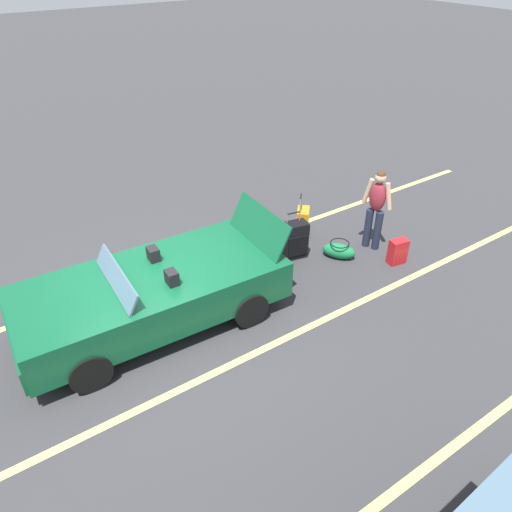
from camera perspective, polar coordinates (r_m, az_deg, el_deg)
name	(u,v)px	position (r m, az deg, el deg)	size (l,w,h in m)	color
ground_plane	(157,322)	(8.15, -11.51, -7.58)	(80.00, 80.00, 0.00)	#333335
lot_line_near	(129,284)	(9.07, -14.66, -3.25)	(18.00, 0.12, 0.01)	#EAE066
lot_line_mid	(201,380)	(7.16, -6.49, -14.23)	(18.00, 0.12, 0.01)	#EAE066
convertible_car	(141,297)	(7.74, -13.36, -4.75)	(4.25, 1.97, 1.51)	#0F4C2D
suitcase_large_black	(294,240)	(9.35, 4.54, 1.86)	(0.53, 0.38, 0.94)	black
suitcase_medium_bright	(303,223)	(10.05, 5.49, 3.89)	(0.45, 0.46, 0.93)	orange
suitcase_small_carryon	(398,252)	(9.59, 16.30, 0.50)	(0.37, 0.26, 0.50)	red
duffel_bag	(339,251)	(9.54, 9.72, 0.63)	(0.62, 0.69, 0.34)	#19723F
traveler_person	(376,206)	(9.63, 13.95, 5.75)	(0.33, 0.59, 1.65)	#1E2338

